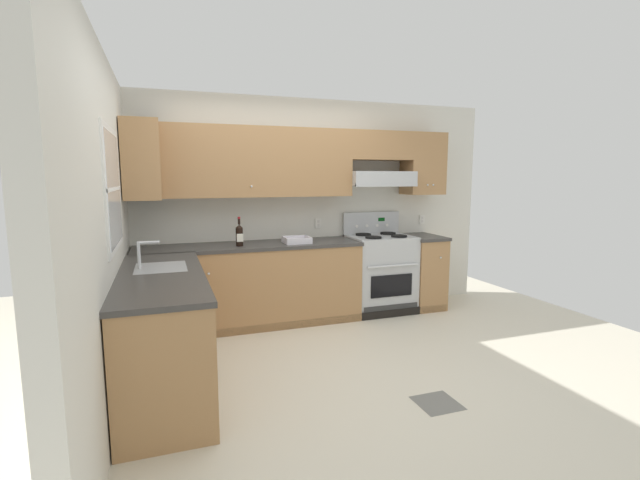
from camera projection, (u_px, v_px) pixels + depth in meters
name	position (u px, v px, depth m)	size (l,w,h in m)	color
ground_plane	(315.00, 364.00, 3.96)	(7.04, 7.04, 0.00)	beige
floor_accent_tile	(437.00, 403.00, 3.27)	(0.30, 0.30, 0.01)	slate
wall_back	(305.00, 190.00, 5.31)	(4.68, 0.57, 2.55)	silver
wall_left	(111.00, 216.00, 3.46)	(0.47, 4.00, 2.55)	silver
counter_back_run	(278.00, 283.00, 5.05)	(3.60, 0.65, 0.91)	#A87A4C
counter_left_run	(164.00, 329.00, 3.49)	(0.63, 1.91, 1.13)	#A87A4C
stove	(380.00, 272.00, 5.48)	(0.76, 0.62, 1.20)	#B7BABC
wine_bottle	(239.00, 235.00, 4.74)	(0.08, 0.08, 0.31)	black
bowl	(297.00, 241.00, 4.98)	(0.29, 0.26, 0.07)	silver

